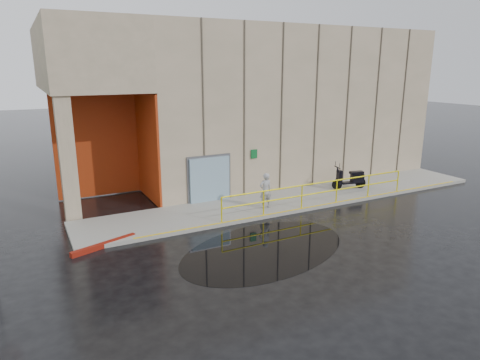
{
  "coord_description": "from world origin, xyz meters",
  "views": [
    {
      "loc": [
        -7.13,
        -11.21,
        6.02
      ],
      "look_at": [
        0.23,
        3.0,
        1.8
      ],
      "focal_mm": 32.0,
      "sensor_mm": 36.0,
      "label": 1
    }
  ],
  "objects": [
    {
      "name": "ground",
      "position": [
        0.0,
        0.0,
        0.0
      ],
      "size": [
        120.0,
        120.0,
        0.0
      ],
      "primitive_type": "plane",
      "color": "black",
      "rests_on": "ground"
    },
    {
      "name": "scooter",
      "position": [
        7.18,
        4.53,
        0.95
      ],
      "size": [
        1.84,
        0.98,
        1.39
      ],
      "rotation": [
        0.0,
        0.0,
        -0.24
      ],
      "color": "black",
      "rests_on": "sidewalk"
    },
    {
      "name": "building",
      "position": [
        5.1,
        10.98,
        4.21
      ],
      "size": [
        20.0,
        10.17,
        8.0
      ],
      "color": "gray",
      "rests_on": "ground"
    },
    {
      "name": "guardrail",
      "position": [
        4.25,
        3.15,
        0.68
      ],
      "size": [
        9.56,
        0.06,
        1.03
      ],
      "color": "yellow",
      "rests_on": "sidewalk"
    },
    {
      "name": "red_curb",
      "position": [
        -5.0,
        3.1,
        0.09
      ],
      "size": [
        2.33,
        0.95,
        0.18
      ],
      "primitive_type": "cube",
      "rotation": [
        0.0,
        0.0,
        0.33
      ],
      "color": "maroon",
      "rests_on": "ground"
    },
    {
      "name": "sidewalk",
      "position": [
        4.0,
        4.5,
        0.07
      ],
      "size": [
        20.0,
        3.0,
        0.15
      ],
      "primitive_type": "cube",
      "color": "gray",
      "rests_on": "ground"
    },
    {
      "name": "puddle",
      "position": [
        -0.15,
        0.42,
        0.0
      ],
      "size": [
        7.43,
        5.66,
        0.01
      ],
      "primitive_type": "cube",
      "rotation": [
        0.0,
        0.0,
        0.27
      ],
      "color": "black",
      "rests_on": "ground"
    },
    {
      "name": "person",
      "position": [
        1.91,
        3.87,
        0.92
      ],
      "size": [
        0.58,
        0.39,
        1.54
      ],
      "primitive_type": "imported",
      "rotation": [
        0.0,
        0.0,
        3.1
      ],
      "color": "#9E9FA3",
      "rests_on": "sidewalk"
    }
  ]
}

